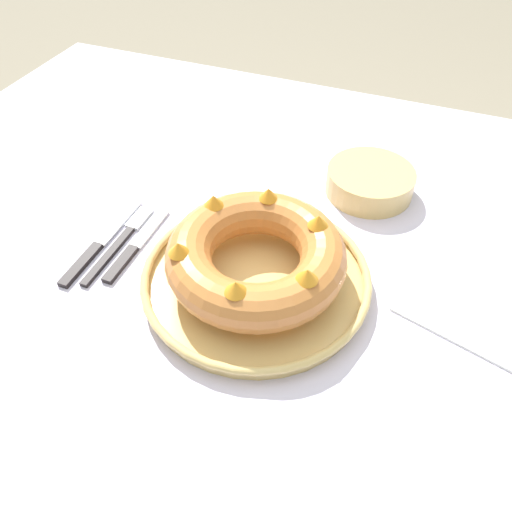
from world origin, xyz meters
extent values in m
plane|color=gray|center=(0.00, 0.00, 0.00)|extent=(8.00, 8.00, 0.00)
cube|color=silver|center=(0.00, 0.00, 0.71)|extent=(1.52, 1.22, 0.03)
cylinder|color=brown|center=(-0.69, 0.54, 0.35)|extent=(0.06, 0.06, 0.69)
cylinder|color=tan|center=(-0.01, -0.01, 0.73)|extent=(0.31, 0.31, 0.01)
torus|color=tan|center=(-0.01, -0.01, 0.74)|extent=(0.32, 0.32, 0.01)
torus|color=#C67538|center=(-0.01, -0.01, 0.78)|extent=(0.25, 0.25, 0.06)
cone|color=orange|center=(-0.09, -0.07, 0.82)|extent=(0.04, 0.04, 0.02)
cone|color=orange|center=(0.00, -0.10, 0.82)|extent=(0.03, 0.03, 0.02)
cone|color=orange|center=(0.07, -0.05, 0.82)|extent=(0.04, 0.04, 0.02)
cone|color=orange|center=(0.06, 0.04, 0.82)|extent=(0.04, 0.04, 0.02)
cone|color=orange|center=(-0.03, 0.08, 0.82)|extent=(0.04, 0.04, 0.02)
cone|color=orange|center=(-0.09, 0.03, 0.82)|extent=(0.04, 0.04, 0.02)
cube|color=black|center=(-0.24, -0.04, 0.73)|extent=(0.01, 0.13, 0.01)
cube|color=silver|center=(-0.24, 0.05, 0.73)|extent=(0.02, 0.05, 0.01)
cube|color=black|center=(-0.27, -0.07, 0.73)|extent=(0.02, 0.09, 0.01)
cube|color=silver|center=(-0.27, 0.03, 0.73)|extent=(0.02, 0.11, 0.00)
cube|color=black|center=(-0.21, -0.05, 0.73)|extent=(0.02, 0.08, 0.01)
cube|color=silver|center=(-0.21, 0.04, 0.73)|extent=(0.02, 0.09, 0.00)
cylinder|color=tan|center=(0.09, 0.26, 0.75)|extent=(0.15, 0.15, 0.04)
cube|color=white|center=(0.27, 0.04, 0.73)|extent=(0.19, 0.16, 0.00)
camera|label=1|loc=(0.16, -0.45, 1.26)|focal=35.00mm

